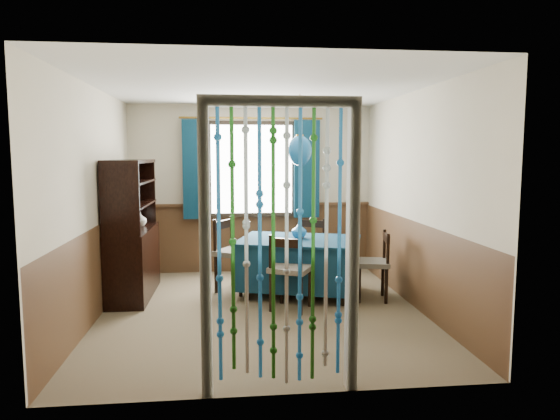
{
  "coord_description": "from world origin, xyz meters",
  "views": [
    {
      "loc": [
        -0.39,
        -5.49,
        1.77
      ],
      "look_at": [
        0.26,
        0.46,
        1.1
      ],
      "focal_mm": 32.0,
      "sensor_mm": 36.0,
      "label": 1
    }
  ],
  "objects": [
    {
      "name": "vase_sideboard",
      "position": [
        -1.49,
        1.02,
        0.95
      ],
      "size": [
        0.22,
        0.22,
        0.2
      ],
      "primitive_type": "imported",
      "rotation": [
        0.0,
        0.0,
        -0.13
      ],
      "color": "beige",
      "rests_on": "sideboard"
    },
    {
      "name": "wall_front",
      "position": [
        0.0,
        -2.0,
        1.25
      ],
      "size": [
        3.6,
        0.0,
        3.6
      ],
      "primitive_type": "plane",
      "rotation": [
        -1.57,
        0.0,
        0.0
      ],
      "color": "beige",
      "rests_on": "ground"
    },
    {
      "name": "chair_near",
      "position": [
        0.33,
        0.01,
        0.47
      ],
      "size": [
        0.58,
        0.57,
        0.88
      ],
      "rotation": [
        0.0,
        0.0,
        -0.47
      ],
      "color": "black",
      "rests_on": "floor"
    },
    {
      "name": "vase_table",
      "position": [
        0.53,
        0.71,
        0.8
      ],
      "size": [
        0.23,
        0.23,
        0.18
      ],
      "primitive_type": "imported",
      "rotation": [
        0.0,
        0.0,
        -0.36
      ],
      "color": "#175EA0",
      "rests_on": "dining_table"
    },
    {
      "name": "wainscot_front",
      "position": [
        0.0,
        -1.99,
        0.5
      ],
      "size": [
        3.6,
        0.0,
        3.6
      ],
      "primitive_type": "plane",
      "rotation": [
        -1.57,
        0.0,
        0.0
      ],
      "color": "#4C311D",
      "rests_on": "ground"
    },
    {
      "name": "chair_left",
      "position": [
        -0.29,
        0.9,
        0.5
      ],
      "size": [
        0.63,
        0.64,
        0.95
      ],
      "rotation": [
        0.0,
        0.0,
        -2.15
      ],
      "color": "black",
      "rests_on": "floor"
    },
    {
      "name": "bowl_shelf",
      "position": [
        -1.49,
        0.49,
        1.19
      ],
      "size": [
        0.27,
        0.27,
        0.05
      ],
      "primitive_type": "imported",
      "rotation": [
        0.0,
        0.0,
        0.37
      ],
      "color": "beige",
      "rests_on": "sideboard"
    },
    {
      "name": "wainscot_right",
      "position": [
        1.79,
        0.0,
        0.5
      ],
      "size": [
        0.0,
        4.0,
        4.0
      ],
      "primitive_type": "plane",
      "rotation": [
        1.57,
        0.0,
        -1.57
      ],
      "color": "#4C311D",
      "rests_on": "ground"
    },
    {
      "name": "doorway",
      "position": [
        0.0,
        -1.94,
        1.05
      ],
      "size": [
        1.16,
        0.12,
        2.18
      ],
      "primitive_type": null,
      "color": "silver",
      "rests_on": "ground"
    },
    {
      "name": "chair_right",
      "position": [
        1.4,
        0.31,
        0.45
      ],
      "size": [
        0.47,
        0.49,
        0.84
      ],
      "rotation": [
        0.0,
        0.0,
        1.38
      ],
      "color": "black",
      "rests_on": "floor"
    },
    {
      "name": "dining_table",
      "position": [
        0.52,
        0.63,
        0.42
      ],
      "size": [
        1.73,
        1.43,
        0.71
      ],
      "rotation": [
        0.0,
        0.0,
        -0.31
      ],
      "color": "#0C2A40",
      "rests_on": "floor"
    },
    {
      "name": "wall_back",
      "position": [
        0.0,
        2.0,
        1.25
      ],
      "size": [
        3.6,
        0.0,
        3.6
      ],
      "primitive_type": "plane",
      "rotation": [
        1.57,
        0.0,
        0.0
      ],
      "color": "beige",
      "rests_on": "ground"
    },
    {
      "name": "ceiling",
      "position": [
        0.0,
        0.0,
        2.5
      ],
      "size": [
        4.0,
        4.0,
        0.0
      ],
      "primitive_type": "plane",
      "rotation": [
        3.14,
        0.0,
        0.0
      ],
      "color": "silver",
      "rests_on": "ground"
    },
    {
      "name": "sideboard",
      "position": [
        -1.55,
        0.79,
        0.59
      ],
      "size": [
        0.47,
        1.31,
        1.71
      ],
      "rotation": [
        0.0,
        0.0,
        -0.01
      ],
      "color": "black",
      "rests_on": "floor"
    },
    {
      "name": "wainscot_left",
      "position": [
        -1.79,
        0.0,
        0.5
      ],
      "size": [
        0.0,
        4.0,
        4.0
      ],
      "primitive_type": "plane",
      "rotation": [
        1.57,
        0.0,
        1.57
      ],
      "color": "#4C311D",
      "rests_on": "ground"
    },
    {
      "name": "window",
      "position": [
        0.0,
        1.95,
        1.55
      ],
      "size": [
        1.32,
        0.12,
        1.42
      ],
      "primitive_type": "cube",
      "color": "black",
      "rests_on": "wall_back"
    },
    {
      "name": "pendant_lamp",
      "position": [
        0.52,
        0.63,
        1.82
      ],
      "size": [
        0.3,
        0.3,
        0.87
      ],
      "color": "olive",
      "rests_on": "ceiling"
    },
    {
      "name": "floor",
      "position": [
        0.0,
        0.0,
        0.0
      ],
      "size": [
        4.0,
        4.0,
        0.0
      ],
      "primitive_type": "plane",
      "color": "brown",
      "rests_on": "ground"
    },
    {
      "name": "chair_far",
      "position": [
        0.75,
        1.28,
        0.46
      ],
      "size": [
        0.58,
        0.57,
        0.87
      ],
      "rotation": [
        0.0,
        0.0,
        2.64
      ],
      "color": "black",
      "rests_on": "floor"
    },
    {
      "name": "wainscot_back",
      "position": [
        0.0,
        1.99,
        0.5
      ],
      "size": [
        3.6,
        0.0,
        3.6
      ],
      "primitive_type": "plane",
      "rotation": [
        1.57,
        0.0,
        0.0
      ],
      "color": "#4C311D",
      "rests_on": "ground"
    },
    {
      "name": "wall_left",
      "position": [
        -1.8,
        0.0,
        1.25
      ],
      "size": [
        0.0,
        4.0,
        4.0
      ],
      "primitive_type": "plane",
      "rotation": [
        1.57,
        0.0,
        1.57
      ],
      "color": "beige",
      "rests_on": "ground"
    },
    {
      "name": "wall_right",
      "position": [
        1.8,
        0.0,
        1.25
      ],
      "size": [
        0.0,
        4.0,
        4.0
      ],
      "primitive_type": "plane",
      "rotation": [
        1.57,
        0.0,
        -1.57
      ],
      "color": "beige",
      "rests_on": "ground"
    }
  ]
}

